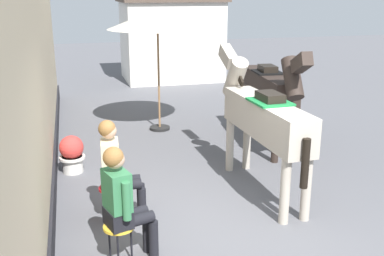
{
  "coord_description": "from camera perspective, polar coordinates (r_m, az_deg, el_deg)",
  "views": [
    {
      "loc": [
        -2.04,
        -4.82,
        2.93
      ],
      "look_at": [
        -0.4,
        1.2,
        1.05
      ],
      "focal_mm": 42.53,
      "sensor_mm": 36.0,
      "label": 1
    }
  ],
  "objects": [
    {
      "name": "ground_plane",
      "position": [
        8.59,
        -0.58,
        -3.16
      ],
      "size": [
        40.0,
        40.0,
        0.0
      ],
      "primitive_type": "plane",
      "color": "#56565B"
    },
    {
      "name": "pub_facade_wall",
      "position": [
        6.49,
        -19.4,
        3.42
      ],
      "size": [
        0.34,
        14.0,
        3.4
      ],
      "color": "#CCB793",
      "rests_on": "ground_plane"
    },
    {
      "name": "distant_cottage",
      "position": [
        15.79,
        -2.66,
        12.64
      ],
      "size": [
        3.4,
        2.6,
        3.5
      ],
      "color": "silver",
      "rests_on": "ground_plane"
    },
    {
      "name": "seated_visitor_near",
      "position": [
        5.02,
        -8.66,
        -8.85
      ],
      "size": [
        0.61,
        0.48,
        1.39
      ],
      "color": "gold",
      "rests_on": "ground_plane"
    },
    {
      "name": "seated_visitor_far",
      "position": [
        5.95,
        -9.55,
        -4.68
      ],
      "size": [
        0.61,
        0.49,
        1.39
      ],
      "color": "red",
      "rests_on": "ground_plane"
    },
    {
      "name": "saddled_horse_near",
      "position": [
        6.79,
        8.75,
        1.45
      ],
      "size": [
        0.52,
        3.0,
        2.06
      ],
      "color": "#B2A899",
      "rests_on": "ground_plane"
    },
    {
      "name": "saddled_horse_far",
      "position": [
        8.79,
        9.83,
        4.89
      ],
      "size": [
        0.68,
        2.99,
        2.06
      ],
      "color": "#2D231E",
      "rests_on": "ground_plane"
    },
    {
      "name": "flower_planter_farthest",
      "position": [
        7.86,
        -14.83,
        -3.1
      ],
      "size": [
        0.43,
        0.43,
        0.64
      ],
      "color": "beige",
      "rests_on": "ground_plane"
    },
    {
      "name": "cafe_parasol",
      "position": [
        9.67,
        -4.35,
        13.35
      ],
      "size": [
        2.1,
        2.1,
        2.58
      ],
      "color": "black",
      "rests_on": "ground_plane"
    }
  ]
}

